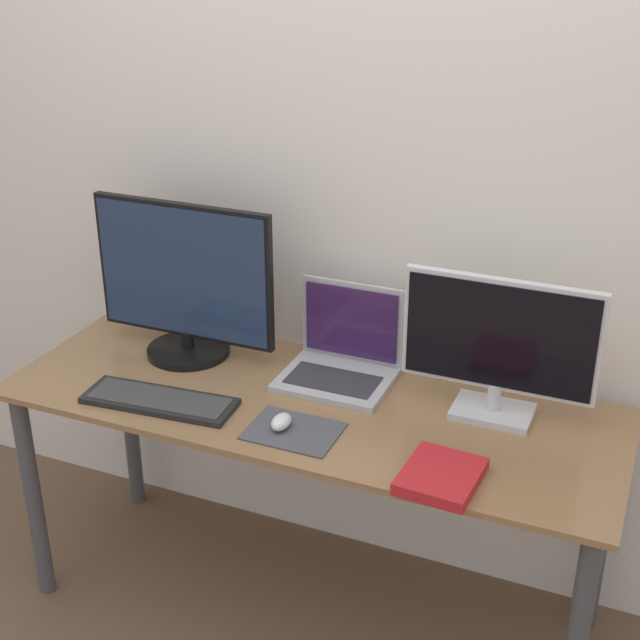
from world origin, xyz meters
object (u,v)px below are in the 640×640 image
at_px(monitor_left, 184,284).
at_px(keyboard, 160,400).
at_px(monitor_right, 499,345).
at_px(mouse, 281,422).
at_px(book, 441,476).
at_px(laptop, 342,356).

bearing_deg(monitor_left, keyboard, -74.51).
xyz_separation_m(monitor_right, mouse, (-0.48, -0.29, -0.18)).
bearing_deg(book, keyboard, 176.16).
relative_size(monitor_right, mouse, 6.80).
bearing_deg(laptop, monitor_right, -6.25).
bearing_deg(mouse, monitor_right, 30.66).
relative_size(keyboard, mouse, 5.78).
height_order(keyboard, mouse, mouse).
distance_m(monitor_left, keyboard, 0.37).
bearing_deg(laptop, monitor_left, -174.11).
xyz_separation_m(monitor_left, book, (0.88, -0.35, -0.21)).
relative_size(monitor_right, book, 2.36).
xyz_separation_m(monitor_left, monitor_right, (0.93, 0.00, -0.02)).
relative_size(monitor_left, monitor_right, 1.11).
xyz_separation_m(monitor_right, book, (-0.04, -0.35, -0.19)).
relative_size(mouse, book, 0.35).
bearing_deg(laptop, book, -44.32).
bearing_deg(mouse, monitor_left, 147.07).
relative_size(monitor_right, laptop, 1.64).
height_order(monitor_right, keyboard, monitor_right).
bearing_deg(monitor_left, laptop, 5.89).
bearing_deg(book, monitor_right, 82.98).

